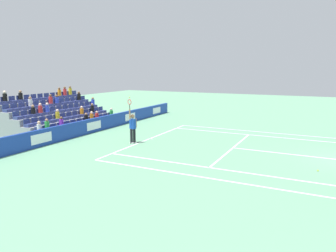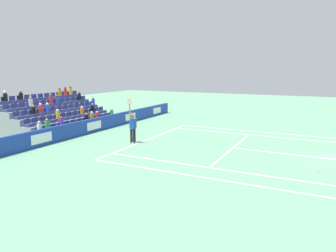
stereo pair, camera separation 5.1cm
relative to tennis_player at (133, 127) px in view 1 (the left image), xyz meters
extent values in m
cube|color=white|center=(-1.57, 0.30, -0.99)|extent=(10.97, 0.10, 0.01)
cube|color=white|center=(-1.57, 5.79, -0.99)|extent=(8.23, 0.10, 0.01)
cube|color=white|center=(-1.57, 8.99, -0.99)|extent=(0.10, 6.40, 0.01)
cube|color=white|center=(2.55, 6.24, -0.99)|extent=(0.10, 11.89, 0.01)
cube|color=white|center=(-5.68, 6.24, -0.99)|extent=(0.10, 11.89, 0.01)
cube|color=white|center=(3.92, 6.24, -0.99)|extent=(0.10, 11.89, 0.01)
cube|color=white|center=(-7.05, 6.24, -0.99)|extent=(0.10, 11.89, 0.01)
cube|color=white|center=(-1.57, 0.40, -0.99)|extent=(0.10, 0.20, 0.01)
cube|color=#193899|center=(-1.57, -4.38, -0.49)|extent=(23.39, 0.20, 1.01)
cube|color=white|center=(-10.92, -4.27, -0.49)|extent=(1.50, 0.01, 0.56)
cube|color=white|center=(-6.25, -4.27, -0.49)|extent=(1.50, 0.01, 0.56)
cube|color=white|center=(-1.57, -4.27, -0.49)|extent=(1.50, 0.01, 0.56)
cube|color=white|center=(3.11, -4.27, -0.49)|extent=(1.50, 0.01, 0.56)
cylinder|color=black|center=(-0.12, 0.03, -0.54)|extent=(0.16, 0.16, 0.90)
cylinder|color=black|center=(0.11, -0.03, -0.54)|extent=(0.16, 0.16, 0.90)
cube|color=white|center=(-0.12, 0.03, -0.95)|extent=(0.18, 0.28, 0.08)
cube|color=white|center=(0.11, -0.03, -0.95)|extent=(0.18, 0.28, 0.08)
cube|color=#1947B2|center=(-0.01, 0.00, 0.21)|extent=(0.30, 0.40, 0.60)
sphere|color=#9E7251|center=(-0.01, 0.00, 0.67)|extent=(0.24, 0.24, 0.24)
cylinder|color=#9E7251|center=(0.21, -0.05, 0.82)|extent=(0.09, 0.09, 0.62)
cylinder|color=#9E7251|center=(-0.21, 0.10, 0.23)|extent=(0.09, 0.09, 0.56)
cylinder|color=black|center=(0.21, -0.05, 1.27)|extent=(0.04, 0.04, 0.28)
torus|color=red|center=(0.21, -0.05, 1.55)|extent=(0.10, 0.31, 0.31)
sphere|color=#D1E533|center=(0.21, -0.05, 1.83)|extent=(0.07, 0.07, 0.07)
cube|color=gray|center=(-1.57, -5.45, -0.78)|extent=(8.06, 0.95, 0.42)
cube|color=navy|center=(-5.29, -5.45, -0.47)|extent=(0.48, 0.44, 0.20)
cube|color=navy|center=(-5.29, -5.65, -0.22)|extent=(0.48, 0.04, 0.30)
cube|color=navy|center=(-4.67, -5.45, -0.47)|extent=(0.48, 0.44, 0.20)
cube|color=navy|center=(-4.67, -5.65, -0.22)|extent=(0.48, 0.04, 0.30)
cube|color=navy|center=(-4.05, -5.45, -0.47)|extent=(0.48, 0.44, 0.20)
cube|color=navy|center=(-4.05, -5.65, -0.22)|extent=(0.48, 0.04, 0.30)
cube|color=navy|center=(-3.43, -5.45, -0.47)|extent=(0.48, 0.44, 0.20)
cube|color=navy|center=(-3.43, -5.65, -0.22)|extent=(0.48, 0.04, 0.30)
cube|color=navy|center=(-2.81, -5.45, -0.47)|extent=(0.48, 0.44, 0.20)
cube|color=navy|center=(-2.81, -5.65, -0.22)|extent=(0.48, 0.04, 0.30)
cube|color=navy|center=(-2.19, -5.45, -0.47)|extent=(0.48, 0.44, 0.20)
cube|color=navy|center=(-2.19, -5.65, -0.22)|extent=(0.48, 0.04, 0.30)
cube|color=navy|center=(-1.57, -5.45, -0.47)|extent=(0.48, 0.44, 0.20)
cube|color=navy|center=(-1.57, -5.65, -0.22)|extent=(0.48, 0.04, 0.30)
cube|color=navy|center=(-0.95, -5.45, -0.47)|extent=(0.48, 0.44, 0.20)
cube|color=navy|center=(-0.95, -5.65, -0.22)|extent=(0.48, 0.04, 0.30)
cube|color=navy|center=(-0.33, -5.45, -0.47)|extent=(0.48, 0.44, 0.20)
cube|color=navy|center=(-0.33, -5.65, -0.22)|extent=(0.48, 0.04, 0.30)
cube|color=navy|center=(0.29, -5.45, -0.47)|extent=(0.48, 0.44, 0.20)
cube|color=navy|center=(0.29, -5.65, -0.22)|extent=(0.48, 0.04, 0.30)
cube|color=navy|center=(0.91, -5.45, -0.47)|extent=(0.48, 0.44, 0.20)
cube|color=navy|center=(0.91, -5.65, -0.22)|extent=(0.48, 0.04, 0.30)
cube|color=navy|center=(1.53, -5.45, -0.47)|extent=(0.48, 0.44, 0.20)
cube|color=navy|center=(1.53, -5.65, -0.22)|extent=(0.48, 0.04, 0.30)
cube|color=navy|center=(2.15, -5.45, -0.47)|extent=(0.48, 0.44, 0.20)
cube|color=navy|center=(2.15, -5.65, -0.22)|extent=(0.48, 0.04, 0.30)
cube|color=gray|center=(-1.57, -6.40, -0.57)|extent=(8.06, 0.95, 0.84)
cube|color=navy|center=(-5.29, -6.40, -0.05)|extent=(0.48, 0.44, 0.20)
cube|color=navy|center=(-5.29, -6.60, 0.20)|extent=(0.48, 0.04, 0.30)
cube|color=navy|center=(-4.67, -6.40, -0.05)|extent=(0.48, 0.44, 0.20)
cube|color=navy|center=(-4.67, -6.60, 0.20)|extent=(0.48, 0.04, 0.30)
cube|color=navy|center=(-4.05, -6.40, -0.05)|extent=(0.48, 0.44, 0.20)
cube|color=navy|center=(-4.05, -6.60, 0.20)|extent=(0.48, 0.04, 0.30)
cube|color=navy|center=(-3.43, -6.40, -0.05)|extent=(0.48, 0.44, 0.20)
cube|color=navy|center=(-3.43, -6.60, 0.20)|extent=(0.48, 0.04, 0.30)
cube|color=navy|center=(-2.81, -6.40, -0.05)|extent=(0.48, 0.44, 0.20)
cube|color=navy|center=(-2.81, -6.60, 0.20)|extent=(0.48, 0.04, 0.30)
cube|color=navy|center=(-2.19, -6.40, -0.05)|extent=(0.48, 0.44, 0.20)
cube|color=navy|center=(-2.19, -6.60, 0.20)|extent=(0.48, 0.04, 0.30)
cube|color=navy|center=(-1.57, -6.40, -0.05)|extent=(0.48, 0.44, 0.20)
cube|color=navy|center=(-1.57, -6.60, 0.20)|extent=(0.48, 0.04, 0.30)
cube|color=navy|center=(-0.95, -6.40, -0.05)|extent=(0.48, 0.44, 0.20)
cube|color=navy|center=(-0.95, -6.60, 0.20)|extent=(0.48, 0.04, 0.30)
cube|color=navy|center=(-0.33, -6.40, -0.05)|extent=(0.48, 0.44, 0.20)
cube|color=navy|center=(-0.33, -6.60, 0.20)|extent=(0.48, 0.04, 0.30)
cube|color=navy|center=(0.29, -6.40, -0.05)|extent=(0.48, 0.44, 0.20)
cube|color=navy|center=(0.29, -6.60, 0.20)|extent=(0.48, 0.04, 0.30)
cube|color=navy|center=(0.91, -6.40, -0.05)|extent=(0.48, 0.44, 0.20)
cube|color=navy|center=(0.91, -6.60, 0.20)|extent=(0.48, 0.04, 0.30)
cube|color=navy|center=(1.53, -6.40, -0.05)|extent=(0.48, 0.44, 0.20)
cube|color=navy|center=(1.53, -6.60, 0.20)|extent=(0.48, 0.04, 0.30)
cube|color=navy|center=(2.15, -6.40, -0.05)|extent=(0.48, 0.44, 0.20)
cube|color=navy|center=(2.15, -6.60, 0.20)|extent=(0.48, 0.04, 0.30)
cube|color=gray|center=(-1.57, -7.35, -0.36)|extent=(8.06, 0.95, 1.26)
cube|color=navy|center=(-5.29, -7.35, 0.37)|extent=(0.48, 0.44, 0.20)
cube|color=navy|center=(-5.29, -7.55, 0.62)|extent=(0.48, 0.04, 0.30)
cube|color=navy|center=(-4.67, -7.35, 0.37)|extent=(0.48, 0.44, 0.20)
cube|color=navy|center=(-4.67, -7.55, 0.62)|extent=(0.48, 0.04, 0.30)
cube|color=navy|center=(-4.05, -7.35, 0.37)|extent=(0.48, 0.44, 0.20)
cube|color=navy|center=(-4.05, -7.55, 0.62)|extent=(0.48, 0.04, 0.30)
cube|color=navy|center=(-3.43, -7.35, 0.37)|extent=(0.48, 0.44, 0.20)
cube|color=navy|center=(-3.43, -7.55, 0.62)|extent=(0.48, 0.04, 0.30)
cube|color=navy|center=(-2.81, -7.35, 0.37)|extent=(0.48, 0.44, 0.20)
cube|color=navy|center=(-2.81, -7.55, 0.62)|extent=(0.48, 0.04, 0.30)
cube|color=navy|center=(-2.19, -7.35, 0.37)|extent=(0.48, 0.44, 0.20)
cube|color=navy|center=(-2.19, -7.55, 0.62)|extent=(0.48, 0.04, 0.30)
cube|color=navy|center=(-1.57, -7.35, 0.37)|extent=(0.48, 0.44, 0.20)
cube|color=navy|center=(-1.57, -7.55, 0.62)|extent=(0.48, 0.04, 0.30)
cube|color=navy|center=(-0.95, -7.35, 0.37)|extent=(0.48, 0.44, 0.20)
cube|color=navy|center=(-0.95, -7.55, 0.62)|extent=(0.48, 0.04, 0.30)
cube|color=navy|center=(-0.33, -7.35, 0.37)|extent=(0.48, 0.44, 0.20)
cube|color=navy|center=(-0.33, -7.55, 0.62)|extent=(0.48, 0.04, 0.30)
cube|color=navy|center=(0.29, -7.35, 0.37)|extent=(0.48, 0.44, 0.20)
cube|color=navy|center=(0.29, -7.55, 0.62)|extent=(0.48, 0.04, 0.30)
cube|color=navy|center=(0.91, -7.35, 0.37)|extent=(0.48, 0.44, 0.20)
cube|color=navy|center=(0.91, -7.55, 0.62)|extent=(0.48, 0.04, 0.30)
cube|color=navy|center=(1.53, -7.35, 0.37)|extent=(0.48, 0.44, 0.20)
cube|color=navy|center=(1.53, -7.55, 0.62)|extent=(0.48, 0.04, 0.30)
cube|color=navy|center=(2.15, -7.35, 0.37)|extent=(0.48, 0.44, 0.20)
cube|color=navy|center=(2.15, -7.55, 0.62)|extent=(0.48, 0.04, 0.30)
cube|color=gray|center=(-1.57, -8.30, -0.15)|extent=(8.06, 0.95, 1.68)
cube|color=navy|center=(-5.29, -8.30, 0.79)|extent=(0.48, 0.44, 0.20)
cube|color=navy|center=(-5.29, -8.50, 1.04)|extent=(0.48, 0.04, 0.30)
cube|color=navy|center=(-4.67, -8.30, 0.79)|extent=(0.48, 0.44, 0.20)
cube|color=navy|center=(-4.67, -8.50, 1.04)|extent=(0.48, 0.04, 0.30)
cube|color=navy|center=(-4.05, -8.30, 0.79)|extent=(0.48, 0.44, 0.20)
cube|color=navy|center=(-4.05, -8.50, 1.04)|extent=(0.48, 0.04, 0.30)
cube|color=navy|center=(-3.43, -8.30, 0.79)|extent=(0.48, 0.44, 0.20)
cube|color=navy|center=(-3.43, -8.50, 1.04)|extent=(0.48, 0.04, 0.30)
cube|color=navy|center=(-2.81, -8.30, 0.79)|extent=(0.48, 0.44, 0.20)
cube|color=navy|center=(-2.81, -8.50, 1.04)|extent=(0.48, 0.04, 0.30)
cube|color=navy|center=(-2.19, -8.30, 0.79)|extent=(0.48, 0.44, 0.20)
cube|color=navy|center=(-2.19, -8.50, 1.04)|extent=(0.48, 0.04, 0.30)
cube|color=navy|center=(-1.57, -8.30, 0.79)|extent=(0.48, 0.44, 0.20)
cube|color=navy|center=(-1.57, -8.50, 1.04)|extent=(0.48, 0.04, 0.30)
cube|color=navy|center=(-0.95, -8.30, 0.79)|extent=(0.48, 0.44, 0.20)
cube|color=navy|center=(-0.95, -8.50, 1.04)|extent=(0.48, 0.04, 0.30)
cube|color=navy|center=(-0.33, -8.30, 0.79)|extent=(0.48, 0.44, 0.20)
cube|color=navy|center=(-0.33, -8.50, 1.04)|extent=(0.48, 0.04, 0.30)
cube|color=navy|center=(0.29, -8.30, 0.79)|extent=(0.48, 0.44, 0.20)
cube|color=navy|center=(0.29, -8.50, 1.04)|extent=(0.48, 0.04, 0.30)
cube|color=navy|center=(0.91, -8.30, 0.79)|extent=(0.48, 0.44, 0.20)
cube|color=navy|center=(0.91, -8.50, 1.04)|extent=(0.48, 0.04, 0.30)
cube|color=navy|center=(1.53, -8.30, 0.79)|extent=(0.48, 0.44, 0.20)
cube|color=navy|center=(1.53, -8.50, 1.04)|extent=(0.48, 0.04, 0.30)
cube|color=navy|center=(2.15, -8.30, 0.79)|extent=(0.48, 0.44, 0.20)
cube|color=navy|center=(2.15, -8.50, 1.04)|extent=(0.48, 0.04, 0.30)
cube|color=gray|center=(-1.57, -9.25, 0.06)|extent=(8.06, 0.95, 2.10)
cube|color=navy|center=(-5.29, -9.25, 1.21)|extent=(0.48, 0.44, 0.20)
cube|color=navy|center=(-5.29, -9.45, 1.46)|extent=(0.48, 0.04, 0.30)
cube|color=navy|center=(-4.67, -9.25, 1.21)|extent=(0.48, 0.44, 0.20)
cube|color=navy|center=(-4.67, -9.45, 1.46)|extent=(0.48, 0.04, 0.30)
cube|color=navy|center=(-4.05, -9.25, 1.21)|extent=(0.48, 0.44, 0.20)
cube|color=navy|center=(-4.05, -9.45, 1.46)|extent=(0.48, 0.04, 0.30)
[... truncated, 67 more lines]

